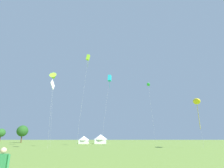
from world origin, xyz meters
TOP-DOWN VIEW (x-y plane):
  - kite_lime_delta at (-17.52, 49.29)m, footprint 2.62×3.16m
  - kite_lime_box at (-5.65, 36.86)m, footprint 2.10×1.12m
  - kite_white_diamond at (-13.11, 36.13)m, footprint 0.73×2.50m
  - kite_yellow_parafoil at (18.23, 35.82)m, footprint 2.81×4.47m
  - kite_green_parafoil at (10.22, 45.57)m, footprint 1.83×3.16m
  - kite_cyan_box at (-0.58, 45.94)m, footprint 2.62×2.06m
  - festival_tent_center at (-9.93, 65.99)m, footprint 4.16×4.16m
  - festival_tent_left at (-3.88, 65.99)m, footprint 5.05×5.05m
  - tree_distant_left at (-53.90, 89.42)m, footprint 3.99×3.99m
  - tree_distant_right at (-38.92, 79.61)m, footprint 4.77×4.77m

SIDE VIEW (x-z plane):
  - festival_tent_center at x=-9.93m, z-range 0.14..2.85m
  - festival_tent_left at x=-3.88m, z-range 0.18..3.46m
  - tree_distant_left at x=-53.90m, z-range 1.21..7.68m
  - tree_distant_right at x=-38.92m, z-range 1.27..8.63m
  - kite_yellow_parafoil at x=18.23m, z-range 4.36..14.72m
  - kite_white_diamond at x=-13.11m, z-range 5.98..20.61m
  - kite_green_parafoil at x=10.22m, z-range 7.88..24.60m
  - kite_cyan_box at x=-0.58m, z-range 8.59..27.73m
  - kite_lime_delta at x=-17.52m, z-range 9.15..30.12m
  - kite_lime_box at x=-5.65m, z-range 9.70..30.72m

